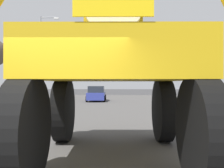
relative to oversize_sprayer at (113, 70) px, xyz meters
The scene contains 6 objects.
ground_plane 15.07m from the oversize_sprayer, 93.57° to the left, with size 120.00×120.00×0.00m, color #4C4947.
oversize_sprayer is the anchor object (origin of this frame).
sedan_ahead 19.50m from the oversize_sprayer, 96.82° to the left, with size 1.99×4.15×1.52m.
traffic_signal_near_right 6.22m from the oversize_sprayer, 57.21° to the left, with size 0.24×0.54×3.42m.
streetlight_far_left 22.32m from the oversize_sprayer, 112.02° to the left, with size 2.08×0.24×8.99m.
roadside_barrier 33.37m from the oversize_sprayer, 91.60° to the left, with size 24.68×0.24×0.90m, color #59595B.
Camera 1 is at (1.12, -2.90, 1.75)m, focal length 40.23 mm.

